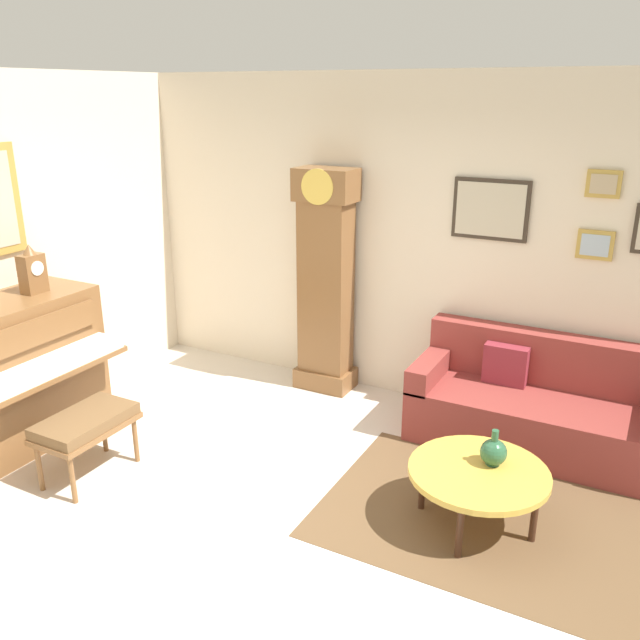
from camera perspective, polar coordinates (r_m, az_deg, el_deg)
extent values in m
cube|color=beige|center=(4.43, -5.61, -18.28)|extent=(6.40, 6.00, 0.10)
cube|color=beige|center=(5.80, 7.14, 6.71)|extent=(5.30, 0.10, 2.80)
cube|color=#B28E3D|center=(5.36, 22.65, 6.00)|extent=(0.26, 0.03, 0.22)
cube|color=#9EB2C1|center=(5.35, 22.63, 5.97)|extent=(0.20, 0.01, 0.16)
cube|color=#B28E3D|center=(5.29, 23.28, 10.74)|extent=(0.24, 0.03, 0.20)
cube|color=tan|center=(5.27, 23.26, 10.72)|extent=(0.18, 0.01, 0.14)
cube|color=#33281E|center=(5.45, 14.49, 9.22)|extent=(0.60, 0.03, 0.48)
cube|color=#BCB299|center=(5.44, 14.45, 9.19)|extent=(0.54, 0.01, 0.42)
cube|color=brown|center=(4.61, 14.14, -16.32)|extent=(2.10, 1.50, 0.01)
cube|color=brown|center=(5.57, -25.34, -4.44)|extent=(0.60, 1.44, 1.16)
cube|color=brown|center=(5.21, -22.61, -4.46)|extent=(0.28, 1.38, 0.04)
cube|color=white|center=(5.19, -22.69, -3.85)|extent=(0.26, 1.32, 0.08)
cube|color=brown|center=(5.19, -23.81, -1.16)|extent=(0.03, 1.20, 0.20)
cube|color=brown|center=(5.01, -19.54, -8.79)|extent=(0.42, 0.70, 0.04)
cube|color=brown|center=(4.99, -19.62, -8.18)|extent=(0.40, 0.68, 0.08)
cylinder|color=brown|center=(4.83, -20.57, -12.75)|extent=(0.04, 0.04, 0.36)
cylinder|color=brown|center=(5.18, -15.63, -9.92)|extent=(0.04, 0.04, 0.36)
cylinder|color=brown|center=(5.05, -23.06, -11.61)|extent=(0.04, 0.04, 0.36)
cylinder|color=brown|center=(5.39, -18.15, -9.00)|extent=(0.04, 0.04, 0.36)
cube|color=brown|center=(6.23, 0.47, -4.94)|extent=(0.52, 0.34, 0.18)
cube|color=brown|center=(5.95, 0.50, 2.11)|extent=(0.44, 0.28, 1.78)
cube|color=brown|center=(5.74, 0.52, 11.60)|extent=(0.52, 0.32, 0.28)
cylinder|color=gold|center=(5.60, -0.22, 11.42)|extent=(0.30, 0.02, 0.30)
cylinder|color=gold|center=(5.89, 0.27, 2.54)|extent=(0.03, 0.03, 0.70)
cube|color=maroon|center=(5.44, 18.13, -8.38)|extent=(1.90, 0.80, 0.42)
cube|color=maroon|center=(5.54, 19.14, -3.29)|extent=(1.90, 0.20, 0.44)
cube|color=maroon|center=(5.49, 9.61, -4.03)|extent=(0.18, 0.80, 0.20)
cube|color=maroon|center=(5.45, 15.72, -3.74)|extent=(0.34, 0.12, 0.32)
cylinder|color=gold|center=(4.35, 13.53, -12.67)|extent=(0.88, 0.88, 0.04)
torus|color=#3D2316|center=(4.35, 13.53, -12.67)|extent=(0.88, 0.88, 0.04)
cylinder|color=#3D2316|center=(4.76, 14.50, -12.62)|extent=(0.04, 0.04, 0.36)
cylinder|color=#3D2316|center=(4.41, 18.01, -15.79)|extent=(0.04, 0.04, 0.36)
cylinder|color=#3D2316|center=(4.17, 11.95, -17.42)|extent=(0.04, 0.04, 0.36)
cylinder|color=#3D2316|center=(4.54, 8.82, -13.87)|extent=(0.04, 0.04, 0.36)
cube|color=brown|center=(5.52, -23.56, 3.69)|extent=(0.12, 0.18, 0.30)
cylinder|color=white|center=(5.46, -23.21, 4.12)|extent=(0.01, 0.11, 0.11)
cone|color=brown|center=(5.47, -23.82, 5.60)|extent=(0.10, 0.10, 0.08)
cylinder|color=#234C33|center=(4.42, 14.66, -11.87)|extent=(0.09, 0.09, 0.01)
sphere|color=#285638|center=(4.38, 14.74, -10.98)|extent=(0.17, 0.17, 0.17)
cylinder|color=#285638|center=(4.32, 14.87, -9.66)|extent=(0.04, 0.04, 0.08)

